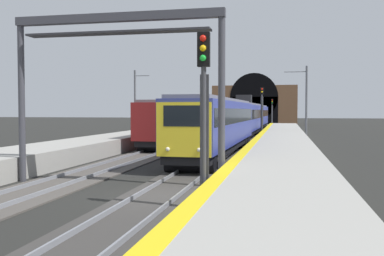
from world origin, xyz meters
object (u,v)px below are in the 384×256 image
at_px(railway_signal_mid, 262,109).
at_px(railway_signal_near, 204,104).
at_px(train_main_approaching, 244,118).
at_px(railway_signal_far, 272,110).
at_px(overhead_signal_gantry, 116,55).
at_px(train_adjacent_platform, 201,118).
at_px(catenary_mast_far, 306,102).
at_px(catenary_mast_near, 135,104).

bearing_deg(railway_signal_mid, railway_signal_near, 0.00).
xyz_separation_m(train_main_approaching, railway_signal_far, (41.20, -1.91, 0.99)).
distance_m(train_main_approaching, railway_signal_mid, 2.33).
height_order(railway_signal_mid, overhead_signal_gantry, overhead_signal_gantry).
height_order(train_adjacent_platform, railway_signal_mid, railway_signal_mid).
bearing_deg(catenary_mast_far, train_adjacent_platform, 80.56).
xyz_separation_m(railway_signal_far, catenary_mast_far, (-41.95, -4.62, 0.77)).
height_order(train_adjacent_platform, railway_signal_far, railway_signal_far).
xyz_separation_m(train_main_approaching, railway_signal_mid, (0.85, -1.91, 1.04)).
bearing_deg(railway_signal_far, railway_signal_mid, 0.00).
bearing_deg(overhead_signal_gantry, catenary_mast_far, -16.70).
distance_m(railway_signal_near, railway_signal_mid, 35.63).
bearing_deg(railway_signal_mid, overhead_signal_gantry, -7.91).
distance_m(train_main_approaching, railway_signal_far, 41.26).
height_order(train_main_approaching, catenary_mast_near, catenary_mast_near).
bearing_deg(catenary_mast_near, railway_signal_far, -17.08).
bearing_deg(train_adjacent_platform, railway_signal_mid, -93.29).
bearing_deg(catenary_mast_near, catenary_mast_far, -84.16).
distance_m(train_adjacent_platform, railway_signal_near, 36.62).
bearing_deg(overhead_signal_gantry, railway_signal_near, -131.69).
distance_m(railway_signal_near, catenary_mast_far, 34.34).
relative_size(train_main_approaching, train_adjacent_platform, 1.44).
xyz_separation_m(railway_signal_far, overhead_signal_gantry, (-72.05, 4.41, 2.20)).
height_order(train_main_approaching, railway_signal_mid, railway_signal_mid).
relative_size(train_main_approaching, railway_signal_far, 10.67).
xyz_separation_m(railway_signal_mid, catenary_mast_near, (-3.45, 13.45, 0.54)).
relative_size(railway_signal_near, overhead_signal_gantry, 0.61).
distance_m(train_main_approaching, catenary_mast_far, 6.80).
distance_m(train_main_approaching, railway_signal_near, 34.85).
relative_size(train_main_approaching, railway_signal_near, 10.32).
bearing_deg(railway_signal_mid, catenary_mast_far, 70.90).
bearing_deg(overhead_signal_gantry, catenary_mast_near, 17.76).
distance_m(railway_signal_near, railway_signal_far, 75.98).
height_order(train_adjacent_platform, catenary_mast_near, catenary_mast_near).
xyz_separation_m(railway_signal_near, railway_signal_far, (75.98, 0.00, -0.10)).
bearing_deg(catenary_mast_near, train_adjacent_platform, -60.12).
xyz_separation_m(catenary_mast_near, catenary_mast_far, (1.85, -18.08, 0.18)).
xyz_separation_m(train_main_approaching, overhead_signal_gantry, (-30.85, 2.50, 3.19)).
height_order(railway_signal_mid, catenary_mast_far, catenary_mast_far).
xyz_separation_m(train_main_approaching, railway_signal_near, (-34.78, -1.91, 1.09)).
bearing_deg(train_main_approaching, catenary_mast_far, 84.73).
bearing_deg(train_main_approaching, railway_signal_mid, 115.29).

